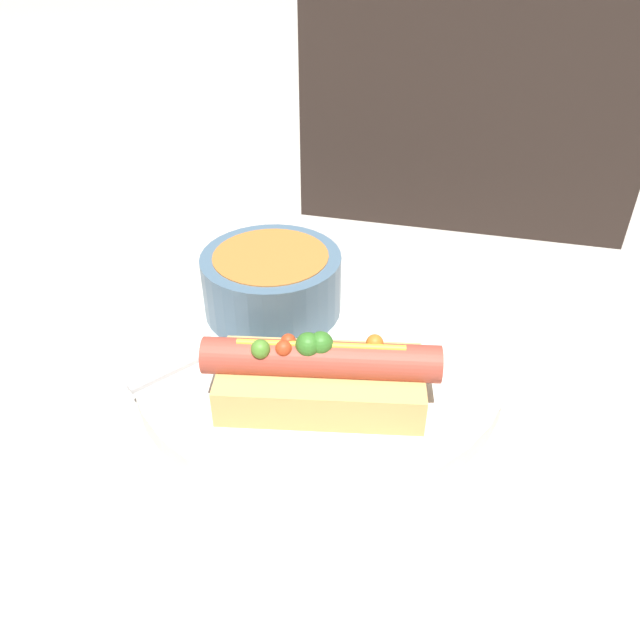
% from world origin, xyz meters
% --- Properties ---
extents(ground_plane, '(4.00, 4.00, 0.00)m').
position_xyz_m(ground_plane, '(0.00, 0.00, 0.00)').
color(ground_plane, '#BCB7AD').
extents(dinner_plate, '(0.30, 0.30, 0.02)m').
position_xyz_m(dinner_plate, '(0.00, 0.00, 0.01)').
color(dinner_plate, white).
rests_on(dinner_plate, ground_plane).
extents(hot_dog, '(0.17, 0.09, 0.06)m').
position_xyz_m(hot_dog, '(0.02, -0.06, 0.04)').
color(hot_dog, '#DBAD60').
rests_on(hot_dog, dinner_plate).
extents(soup_bowl, '(0.12, 0.12, 0.05)m').
position_xyz_m(soup_bowl, '(-0.05, 0.05, 0.05)').
color(soup_bowl, slate).
rests_on(soup_bowl, dinner_plate).
extents(spoon, '(0.11, 0.15, 0.01)m').
position_xyz_m(spoon, '(-0.05, 0.01, 0.02)').
color(spoon, '#B7B7BC').
rests_on(spoon, dinner_plate).
extents(seated_diner, '(0.36, 0.16, 0.50)m').
position_xyz_m(seated_diner, '(0.09, 0.36, 0.21)').
color(seated_diner, '#2D231E').
rests_on(seated_diner, ground_plane).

